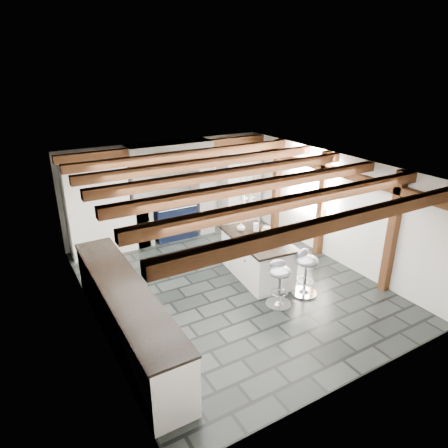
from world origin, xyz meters
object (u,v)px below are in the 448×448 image
range_cooker (173,219)px  bar_stool_far (280,278)px  kitchen_island (257,256)px  bar_stool_near (305,267)px

range_cooker → bar_stool_far: 3.72m
range_cooker → bar_stool_far: range_cooker is taller
bar_stool_far → kitchen_island: bearing=93.8°
bar_stool_near → kitchen_island: bearing=101.8°
kitchen_island → bar_stool_near: bearing=-64.3°
bar_stool_near → bar_stool_far: bar_stool_near is taller
bar_stool_far → range_cooker: bearing=113.4°
range_cooker → bar_stool_near: (1.01, -3.64, 0.08)m
range_cooker → kitchen_island: (0.64, -2.64, -0.04)m
kitchen_island → bar_stool_far: 1.10m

